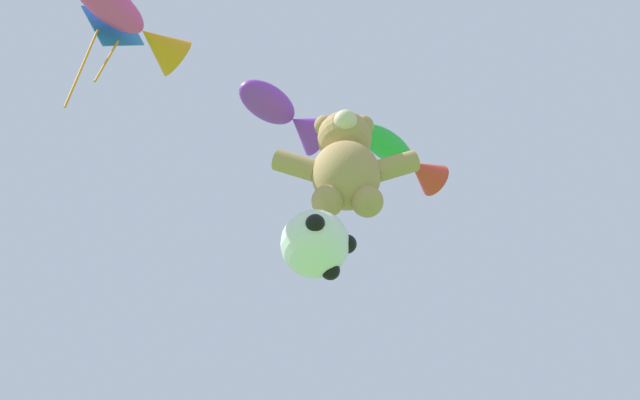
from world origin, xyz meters
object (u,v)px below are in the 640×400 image
(soccer_ball_kite, at_px, (316,244))
(fish_kite_emerald, at_px, (405,159))
(fish_kite_magenta, at_px, (135,25))
(diamond_kite, at_px, (109,33))
(teddy_bear_kite, at_px, (346,162))
(fish_kite_violet, at_px, (287,115))

(soccer_ball_kite, xyz_separation_m, fish_kite_emerald, (1.50, 1.42, 3.53))
(soccer_ball_kite, xyz_separation_m, fish_kite_magenta, (-2.59, -1.14, 3.25))
(fish_kite_emerald, bearing_deg, diamond_kite, -151.00)
(fish_kite_magenta, bearing_deg, teddy_bear_kite, 22.32)
(teddy_bear_kite, bearing_deg, fish_kite_magenta, -157.68)
(fish_kite_emerald, height_order, diamond_kite, diamond_kite)
(fish_kite_emerald, xyz_separation_m, fish_kite_violet, (-1.97, -0.98, -0.19))
(fish_kite_violet, bearing_deg, fish_kite_emerald, 26.43)
(fish_kite_emerald, xyz_separation_m, diamond_kite, (-4.45, -2.47, -0.37))
(fish_kite_magenta, bearing_deg, soccer_ball_kite, 23.75)
(fish_kite_emerald, relative_size, diamond_kite, 0.65)
(soccer_ball_kite, relative_size, fish_kite_violet, 0.57)
(fish_kite_violet, xyz_separation_m, fish_kite_magenta, (-2.12, -1.58, -0.09))
(soccer_ball_kite, distance_m, fish_kite_violet, 3.41)
(teddy_bear_kite, height_order, fish_kite_emerald, fish_kite_emerald)
(teddy_bear_kite, bearing_deg, fish_kite_emerald, 50.48)
(soccer_ball_kite, xyz_separation_m, diamond_kite, (-2.95, -1.05, 3.16))
(soccer_ball_kite, bearing_deg, fish_kite_violet, 136.96)
(diamond_kite, bearing_deg, fish_kite_magenta, -14.49)
(fish_kite_emerald, height_order, fish_kite_magenta, fish_kite_emerald)
(fish_kite_emerald, bearing_deg, teddy_bear_kite, -129.52)
(teddy_bear_kite, bearing_deg, soccer_ball_kite, -167.54)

